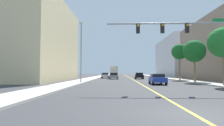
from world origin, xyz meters
name	(u,v)px	position (x,y,z in m)	size (l,w,h in m)	color
ground	(130,78)	(0.00, 42.00, 0.00)	(192.00, 192.00, 0.00)	#38383A
sidewalk_left	(95,78)	(-9.53, 42.00, 0.07)	(3.15, 168.00, 0.15)	#B2ADA3
sidewalk_right	(165,78)	(9.53, 42.00, 0.07)	(3.15, 168.00, 0.15)	#B2ADA3
lane_marking_center	(130,78)	(0.00, 42.00, 0.00)	(0.16, 144.00, 0.01)	yellow
building_left_near	(32,42)	(-19.53, 26.29, 7.34)	(12.96, 21.17, 14.68)	beige
building_right_far	(181,58)	(19.55, 58.83, 6.72)	(12.99, 27.16, 13.44)	silver
traffic_signal_mast	(198,35)	(4.00, 9.07, 4.91)	(12.46, 0.36, 6.23)	gray
street_lamp	(81,49)	(-8.46, 18.93, 4.96)	(0.56, 0.28, 8.77)	gray
palm_near	(224,43)	(8.93, 13.78, 4.95)	(3.44, 3.44, 6.57)	brown
palm_mid	(194,51)	(8.87, 21.57, 4.85)	(3.44, 3.44, 6.46)	brown
palm_far	(179,52)	(9.15, 29.35, 5.62)	(3.10, 3.10, 7.07)	brown
car_black	(139,76)	(1.71, 35.01, 0.74)	(1.99, 4.33, 1.45)	black
car_blue	(157,79)	(2.17, 17.27, 0.73)	(1.92, 4.14, 1.38)	#1E389E
car_gray	(114,76)	(-4.15, 34.30, 0.72)	(2.06, 4.35, 1.42)	slate
car_silver	(105,75)	(-6.53, 39.78, 0.72)	(1.93, 4.36, 1.39)	#BCBCC1
delivery_truck	(114,71)	(-4.52, 51.28, 1.74)	(2.62, 8.57, 3.31)	red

